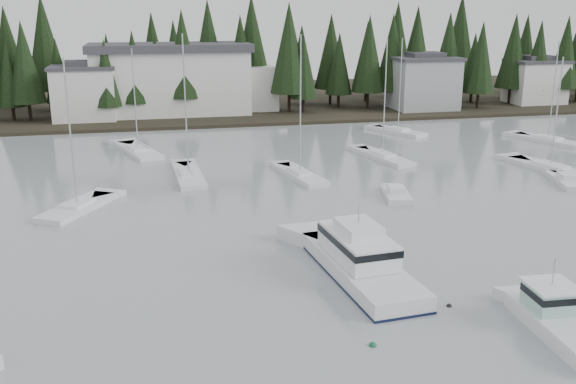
# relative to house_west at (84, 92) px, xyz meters

# --- Properties ---
(far_shore_land) EXTENTS (240.00, 54.00, 1.00)m
(far_shore_land) POSITION_rel_house_west_xyz_m (18.00, 18.00, -4.65)
(far_shore_land) COLOR black
(far_shore_land) RESTS_ON ground
(conifer_treeline) EXTENTS (200.00, 22.00, 20.00)m
(conifer_treeline) POSITION_rel_house_west_xyz_m (18.00, 7.00, -4.65)
(conifer_treeline) COLOR black
(conifer_treeline) RESTS_ON ground
(house_west) EXTENTS (9.54, 7.42, 8.75)m
(house_west) POSITION_rel_house_west_xyz_m (0.00, 0.00, 0.00)
(house_west) COLOR silver
(house_west) RESTS_ON ground
(house_east_a) EXTENTS (10.60, 8.48, 9.25)m
(house_east_a) POSITION_rel_house_west_xyz_m (54.00, -1.00, 0.25)
(house_east_a) COLOR #999EA0
(house_east_a) RESTS_ON ground
(house_east_b) EXTENTS (9.54, 7.42, 8.25)m
(house_east_b) POSITION_rel_house_west_xyz_m (76.00, 1.00, -0.25)
(house_east_b) COLOR silver
(house_east_b) RESTS_ON ground
(harbor_inn) EXTENTS (29.50, 11.50, 10.90)m
(harbor_inn) POSITION_rel_house_west_xyz_m (15.04, 3.34, 1.12)
(harbor_inn) COLOR silver
(harbor_inn) RESTS_ON ground
(cabin_cruiser_center) EXTENTS (5.01, 12.83, 5.38)m
(cabin_cruiser_center) POSITION_rel_house_west_xyz_m (21.98, -63.57, -3.85)
(cabin_cruiser_center) COLOR silver
(cabin_cruiser_center) RESTS_ON ground
(lobster_boat_teal) EXTENTS (3.25, 8.12, 4.43)m
(lobster_boat_teal) POSITION_rel_house_west_xyz_m (30.02, -73.28, -4.13)
(lobster_boat_teal) COLOR silver
(lobster_boat_teal) RESTS_ON ground
(sailboat_0) EXTENTS (4.51, 10.29, 14.19)m
(sailboat_0) POSITION_rel_house_west_xyz_m (35.26, -32.31, -4.57)
(sailboat_0) COLOR silver
(sailboat_0) RESTS_ON ground
(sailboat_1) EXTENTS (5.02, 11.23, 12.52)m
(sailboat_1) POSITION_rel_house_west_xyz_m (50.86, -41.45, -4.60)
(sailboat_1) COLOR silver
(sailboat_1) RESTS_ON ground
(sailboat_2) EXTENTS (2.98, 10.51, 14.95)m
(sailboat_2) POSITION_rel_house_west_xyz_m (12.79, -35.95, -4.57)
(sailboat_2) COLOR silver
(sailboat_2) RESTS_ON ground
(sailboat_4) EXTENTS (6.05, 10.09, 13.34)m
(sailboat_4) POSITION_rel_house_west_xyz_m (59.54, -28.02, -4.59)
(sailboat_4) COLOR silver
(sailboat_4) RESTS_ON ground
(sailboat_8) EXTENTS (4.09, 9.61, 14.88)m
(sailboat_8) POSITION_rel_house_west_xyz_m (24.04, -38.31, -4.56)
(sailboat_8) COLOR silver
(sailboat_8) RESTS_ON ground
(sailboat_9) EXTENTS (6.10, 8.79, 13.42)m
(sailboat_9) POSITION_rel_house_west_xyz_m (42.85, -18.10, -4.57)
(sailboat_9) COLOR silver
(sailboat_9) RESTS_ON ground
(sailboat_10) EXTENTS (6.61, 8.75, 13.48)m
(sailboat_10) POSITION_rel_house_west_xyz_m (2.66, -45.06, -4.58)
(sailboat_10) COLOR silver
(sailboat_10) RESTS_ON ground
(sailboat_11) EXTENTS (6.03, 11.03, 12.82)m
(sailboat_11) POSITION_rel_house_west_xyz_m (7.70, -22.86, -4.60)
(sailboat_11) COLOR silver
(sailboat_11) RESTS_ON ground
(runabout_1) EXTENTS (3.23, 5.54, 1.42)m
(runabout_1) POSITION_rel_house_west_xyz_m (30.99, -47.33, -4.52)
(runabout_1) COLOR silver
(runabout_1) RESTS_ON ground
(runabout_2) EXTENTS (3.83, 6.69, 1.42)m
(runabout_2) POSITION_rel_house_west_xyz_m (49.30, -46.49, -4.52)
(runabout_2) COLOR silver
(runabout_2) RESTS_ON ground
(mooring_buoy_green) EXTENTS (0.41, 0.41, 0.41)m
(mooring_buoy_green) POSITION_rel_house_west_xyz_m (19.73, -72.40, -4.65)
(mooring_buoy_green) COLOR #145933
(mooring_buoy_green) RESTS_ON ground
(mooring_buoy_dark) EXTENTS (0.33, 0.33, 0.33)m
(mooring_buoy_dark) POSITION_rel_house_west_xyz_m (25.65, -69.04, -4.65)
(mooring_buoy_dark) COLOR black
(mooring_buoy_dark) RESTS_ON ground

